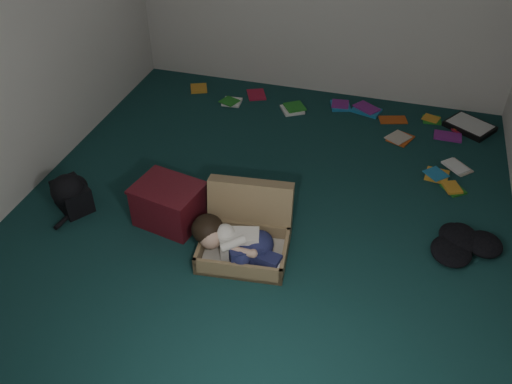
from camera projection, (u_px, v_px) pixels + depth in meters
The scene contains 10 objects.
floor at pixel (261, 215), 4.45m from camera, with size 4.50×4.50×0.00m, color #143938.
wall_front at pixel (92, 332), 1.95m from camera, with size 4.50×4.50×0.00m, color silver.
wall_left at pixel (7, 35), 4.08m from camera, with size 4.50×4.50×0.00m, color silver.
suitcase at pixel (246, 232), 4.07m from camera, with size 0.72×0.70×0.48m.
person at pixel (236, 242), 3.93m from camera, with size 0.72×0.34×0.30m.
maroon_bin at pixel (169, 204), 4.28m from camera, with size 0.57×0.49×0.35m.
backpack at pixel (72, 195), 4.45m from camera, with size 0.41×0.33×0.25m, color black, non-canonical shape.
clothing_pile at pixel (470, 244), 4.08m from camera, with size 0.42×0.34×0.13m, color black, non-canonical shape.
paper_tray at pixel (470, 126), 5.48m from camera, with size 0.54×0.51×0.06m.
book_scatter at pixel (363, 125), 5.53m from camera, with size 3.06×1.44×0.02m.
Camera 1 is at (0.91, -3.25, 2.90)m, focal length 38.00 mm.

